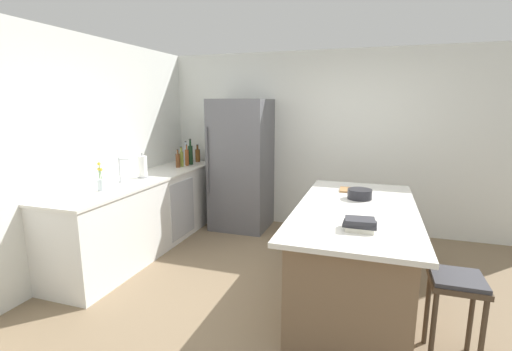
# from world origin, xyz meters

# --- Properties ---
(ground_plane) EXTENTS (7.20, 7.20, 0.00)m
(ground_plane) POSITION_xyz_m (0.00, 0.00, 0.00)
(ground_plane) COLOR #7A664C
(wall_rear) EXTENTS (6.00, 0.10, 2.60)m
(wall_rear) POSITION_xyz_m (0.00, 2.25, 1.30)
(wall_rear) COLOR silver
(wall_rear) RESTS_ON ground_plane
(wall_left) EXTENTS (0.10, 6.00, 2.60)m
(wall_left) POSITION_xyz_m (-2.45, 0.00, 1.30)
(wall_left) COLOR silver
(wall_left) RESTS_ON ground_plane
(counter_run_left) EXTENTS (0.68, 2.90, 0.94)m
(counter_run_left) POSITION_xyz_m (-2.07, 0.67, 0.47)
(counter_run_left) COLOR silver
(counter_run_left) RESTS_ON ground_plane
(kitchen_island) EXTENTS (1.08, 2.20, 0.90)m
(kitchen_island) POSITION_xyz_m (0.55, 0.23, 0.46)
(kitchen_island) COLOR #7A6047
(kitchen_island) RESTS_ON ground_plane
(refrigerator) EXTENTS (0.81, 0.77, 1.92)m
(refrigerator) POSITION_xyz_m (-1.19, 1.83, 0.96)
(refrigerator) COLOR #56565B
(refrigerator) RESTS_ON ground_plane
(bar_stool) EXTENTS (0.36, 0.36, 0.66)m
(bar_stool) POSITION_xyz_m (1.28, -0.46, 0.54)
(bar_stool) COLOR #473828
(bar_stool) RESTS_ON ground_plane
(sink_faucet) EXTENTS (0.15, 0.05, 0.30)m
(sink_faucet) POSITION_xyz_m (-2.12, 0.30, 1.10)
(sink_faucet) COLOR silver
(sink_faucet) RESTS_ON counter_run_left
(flower_vase) EXTENTS (0.07, 0.07, 0.31)m
(flower_vase) POSITION_xyz_m (-2.07, -0.10, 1.03)
(flower_vase) COLOR silver
(flower_vase) RESTS_ON counter_run_left
(paper_towel_roll) EXTENTS (0.14, 0.14, 0.31)m
(paper_towel_roll) POSITION_xyz_m (-2.07, 0.64, 1.07)
(paper_towel_roll) COLOR gray
(paper_towel_roll) RESTS_ON counter_run_left
(whiskey_bottle) EXTENTS (0.08, 0.08, 0.27)m
(whiskey_bottle) POSITION_xyz_m (-2.00, 2.00, 1.05)
(whiskey_bottle) COLOR brown
(whiskey_bottle) RESTS_ON counter_run_left
(hot_sauce_bottle) EXTENTS (0.05, 0.05, 0.21)m
(hot_sauce_bottle) POSITION_xyz_m (-2.11, 1.91, 1.02)
(hot_sauce_bottle) COLOR red
(hot_sauce_bottle) RESTS_ON counter_run_left
(soda_bottle) EXTENTS (0.06, 0.06, 0.34)m
(soda_bottle) POSITION_xyz_m (-2.10, 1.80, 1.07)
(soda_bottle) COLOR silver
(soda_bottle) RESTS_ON counter_run_left
(wine_bottle) EXTENTS (0.07, 0.07, 0.39)m
(wine_bottle) POSITION_xyz_m (-1.98, 1.72, 1.09)
(wine_bottle) COLOR #19381E
(wine_bottle) RESTS_ON counter_run_left
(vinegar_bottle) EXTENTS (0.06, 0.06, 0.31)m
(vinegar_bottle) POSITION_xyz_m (-1.99, 1.63, 1.06)
(vinegar_bottle) COLOR #994C23
(vinegar_bottle) RESTS_ON counter_run_left
(olive_oil_bottle) EXTENTS (0.06, 0.06, 0.29)m
(olive_oil_bottle) POSITION_xyz_m (-2.02, 1.52, 1.06)
(olive_oil_bottle) COLOR olive
(olive_oil_bottle) RESTS_ON counter_run_left
(syrup_bottle) EXTENTS (0.07, 0.07, 0.27)m
(syrup_bottle) POSITION_xyz_m (-2.03, 1.43, 1.04)
(syrup_bottle) COLOR #5B3319
(syrup_bottle) RESTS_ON counter_run_left
(cookbook_stack) EXTENTS (0.25, 0.19, 0.09)m
(cookbook_stack) POSITION_xyz_m (0.60, -0.40, 0.95)
(cookbook_stack) COLOR silver
(cookbook_stack) RESTS_ON kitchen_island
(mixing_bowl) EXTENTS (0.24, 0.24, 0.10)m
(mixing_bowl) POSITION_xyz_m (0.56, 0.56, 0.95)
(mixing_bowl) COLOR black
(mixing_bowl) RESTS_ON kitchen_island
(cutting_board) EXTENTS (0.30, 0.25, 0.02)m
(cutting_board) POSITION_xyz_m (0.48, 0.89, 0.91)
(cutting_board) COLOR #9E7042
(cutting_board) RESTS_ON kitchen_island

